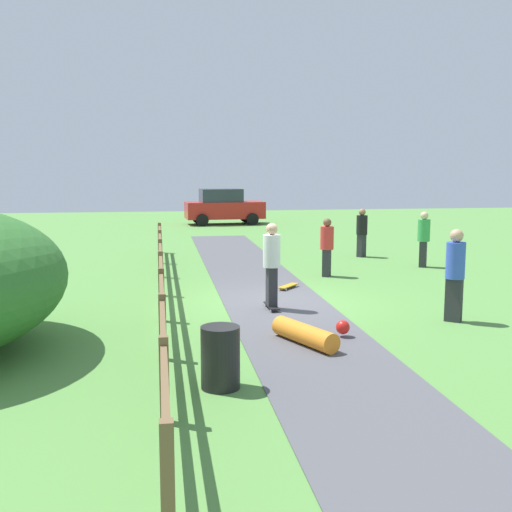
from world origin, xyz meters
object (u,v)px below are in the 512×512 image
Objects in this scene: skater_riding at (272,261)px; bystander_blue at (455,270)px; skateboard_loose at (288,286)px; bystander_green at (424,237)px; skater_fallen at (308,334)px; parked_car_red at (224,207)px; bystander_red at (327,245)px; trash_bin at (220,357)px; bystander_black at (362,230)px.

bystander_blue is at bearing -24.58° from skater_riding.
skateboard_loose is 5.73m from bystander_green.
parked_car_red is (0.93, 23.23, 0.76)m from skater_fallen.
bystander_green reaches higher than bystander_red.
trash_bin is at bearing -96.07° from parked_car_red.
parked_car_red reaches higher than bystander_red.
bystander_green is (5.59, 7.83, 0.76)m from skater_fallen.
skater_fallen is at bearing -92.29° from parked_car_red.
parked_car_red is at bearing 106.84° from bystander_green.
trash_bin is at bearing -109.41° from skateboard_loose.
bystander_red is 5.62m from bystander_blue.
bystander_red is (1.47, 1.69, 0.83)m from skateboard_loose.
skater_fallen is 5.03m from skateboard_loose.
skater_riding reaches higher than bystander_red.
trash_bin is 7.34m from skateboard_loose.
trash_bin is 0.47× the size of skater_riding.
skateboard_loose is at bearing 82.10° from skater_fallen.
bystander_red is at bearing -121.87° from bystander_black.
skater_fallen is 23.26m from parked_car_red.
bystander_black reaches higher than trash_bin.
skater_riding is 4.54m from bystander_red.
skateboard_loose is at bearing -90.75° from parked_car_red.
skateboard_loose is 6.50m from bystander_black.
bystander_green is 0.40× the size of parked_car_red.
bystander_red is at bearing 101.93° from bystander_blue.
trash_bin is 0.52× the size of bystander_green.
bystander_blue is at bearing -108.80° from bystander_green.
bystander_black is (4.39, 10.25, 0.72)m from skater_fallen.
skateboard_loose is at bearing 69.16° from skater_riding.
bystander_green is at bearing -73.16° from parked_car_red.
bystander_green is 0.92× the size of bystander_blue.
bystander_blue reaches higher than bystander_green.
bystander_black is at bearing 58.13° from bystander_red.
skater_riding is at bearing 71.27° from trash_bin.
bystander_green reaches higher than skateboard_loose.
skater_fallen is at bearing 48.01° from trash_bin.
skater_fallen is 0.36× the size of parked_car_red.
trash_bin reaches higher than skater_fallen.
bystander_blue reaches higher than skater_fallen.
parked_car_red is (1.08, 20.47, -0.13)m from skater_riding.
parked_car_red is (-1.23, 16.56, 0.04)m from bystander_red.
skater_fallen is 0.92× the size of bystander_black.
bystander_red is (3.91, 8.61, 0.47)m from trash_bin.
bystander_black is 0.39× the size of parked_car_red.
bystander_blue is (5.07, 3.11, 0.61)m from trash_bin.
skater_fallen is at bearing -113.19° from bystander_black.
skater_fallen is 0.89× the size of bystander_green.
bystander_green is (5.74, 5.07, -0.13)m from skater_riding.
trash_bin is 13.66m from bystander_black.
skateboard_loose is at bearing -125.05° from bystander_black.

